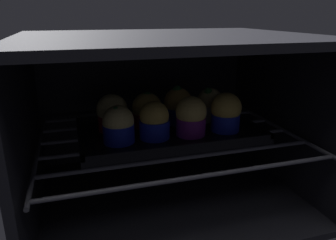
{
  "coord_description": "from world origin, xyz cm",
  "views": [
    {
      "loc": [
        -19.34,
        -41.51,
        39.53
      ],
      "look_at": [
        0.0,
        22.14,
        17.47
      ],
      "focal_mm": 34.47,
      "sensor_mm": 36.0,
      "label": 1
    }
  ],
  "objects_px": {
    "muffin_row0_col2": "(191,117)",
    "muffin_row0_col3": "(226,112)",
    "muffin_row0_col0": "(118,126)",
    "muffin_row1_col0": "(112,113)",
    "muffin_row1_col2": "(178,106)",
    "baking_tray": "(168,132)",
    "muffin_row0_col1": "(154,121)",
    "muffin_row1_col3": "(210,105)",
    "muffin_row1_col1": "(147,110)"
  },
  "relations": [
    {
      "from": "muffin_row0_col2",
      "to": "muffin_row0_col3",
      "type": "bearing_deg",
      "value": 2.17
    },
    {
      "from": "muffin_row0_col3",
      "to": "muffin_row0_col0",
      "type": "bearing_deg",
      "value": -179.86
    },
    {
      "from": "muffin_row1_col0",
      "to": "muffin_row1_col2",
      "type": "height_order",
      "value": "muffin_row1_col2"
    },
    {
      "from": "muffin_row0_col0",
      "to": "muffin_row0_col3",
      "type": "relative_size",
      "value": 0.89
    },
    {
      "from": "muffin_row0_col0",
      "to": "muffin_row1_col2",
      "type": "bearing_deg",
      "value": 28.04
    },
    {
      "from": "baking_tray",
      "to": "muffin_row0_col0",
      "type": "height_order",
      "value": "muffin_row0_col0"
    },
    {
      "from": "muffin_row0_col3",
      "to": "muffin_row1_col0",
      "type": "distance_m",
      "value": 0.25
    },
    {
      "from": "muffin_row0_col0",
      "to": "muffin_row0_col1",
      "type": "xyz_separation_m",
      "value": [
        0.07,
        0.0,
        0.0
      ]
    },
    {
      "from": "muffin_row0_col3",
      "to": "muffin_row1_col0",
      "type": "xyz_separation_m",
      "value": [
        -0.23,
        0.07,
        -0.0
      ]
    },
    {
      "from": "muffin_row1_col3",
      "to": "muffin_row0_col0",
      "type": "bearing_deg",
      "value": -161.2
    },
    {
      "from": "muffin_row0_col0",
      "to": "muffin_row0_col3",
      "type": "height_order",
      "value": "muffin_row0_col3"
    },
    {
      "from": "muffin_row0_col0",
      "to": "muffin_row1_col0",
      "type": "bearing_deg",
      "value": 91.46
    },
    {
      "from": "muffin_row0_col0",
      "to": "muffin_row0_col3",
      "type": "bearing_deg",
      "value": 0.14
    },
    {
      "from": "muffin_row1_col1",
      "to": "muffin_row1_col2",
      "type": "relative_size",
      "value": 0.9
    },
    {
      "from": "muffin_row0_col3",
      "to": "muffin_row1_col2",
      "type": "bearing_deg",
      "value": 135.86
    },
    {
      "from": "muffin_row0_col0",
      "to": "muffin_row1_col0",
      "type": "relative_size",
      "value": 0.93
    },
    {
      "from": "muffin_row0_col2",
      "to": "muffin_row0_col1",
      "type": "bearing_deg",
      "value": 176.43
    },
    {
      "from": "muffin_row0_col0",
      "to": "muffin_row1_col0",
      "type": "distance_m",
      "value": 0.07
    },
    {
      "from": "baking_tray",
      "to": "muffin_row0_col3",
      "type": "height_order",
      "value": "muffin_row0_col3"
    },
    {
      "from": "muffin_row1_col3",
      "to": "muffin_row1_col2",
      "type": "bearing_deg",
      "value": 178.55
    },
    {
      "from": "muffin_row0_col1",
      "to": "muffin_row1_col1",
      "type": "height_order",
      "value": "muffin_row1_col1"
    },
    {
      "from": "muffin_row0_col0",
      "to": "muffin_row1_col3",
      "type": "distance_m",
      "value": 0.24
    },
    {
      "from": "baking_tray",
      "to": "muffin_row0_col1",
      "type": "xyz_separation_m",
      "value": [
        -0.04,
        -0.04,
        0.04
      ]
    },
    {
      "from": "muffin_row1_col1",
      "to": "muffin_row1_col2",
      "type": "xyz_separation_m",
      "value": [
        0.07,
        0.0,
        0.0
      ]
    },
    {
      "from": "muffin_row0_col0",
      "to": "muffin_row0_col1",
      "type": "distance_m",
      "value": 0.07
    },
    {
      "from": "muffin_row0_col3",
      "to": "muffin_row1_col3",
      "type": "relative_size",
      "value": 1.03
    },
    {
      "from": "baking_tray",
      "to": "muffin_row0_col1",
      "type": "bearing_deg",
      "value": -137.48
    },
    {
      "from": "muffin_row0_col1",
      "to": "muffin_row1_col1",
      "type": "xyz_separation_m",
      "value": [
        0.0,
        0.08,
        0.0
      ]
    },
    {
      "from": "muffin_row1_col3",
      "to": "baking_tray",
      "type": "bearing_deg",
      "value": -161.34
    },
    {
      "from": "muffin_row0_col3",
      "to": "muffin_row1_col3",
      "type": "height_order",
      "value": "muffin_row0_col3"
    },
    {
      "from": "muffin_row1_col2",
      "to": "muffin_row0_col2",
      "type": "bearing_deg",
      "value": -89.5
    },
    {
      "from": "muffin_row0_col1",
      "to": "muffin_row0_col2",
      "type": "height_order",
      "value": "muffin_row0_col2"
    },
    {
      "from": "muffin_row0_col2",
      "to": "muffin_row1_col0",
      "type": "height_order",
      "value": "muffin_row0_col2"
    },
    {
      "from": "muffin_row0_col2",
      "to": "muffin_row1_col3",
      "type": "distance_m",
      "value": 0.11
    },
    {
      "from": "muffin_row1_col0",
      "to": "muffin_row1_col1",
      "type": "distance_m",
      "value": 0.08
    },
    {
      "from": "muffin_row0_col0",
      "to": "muffin_row1_col3",
      "type": "height_order",
      "value": "muffin_row1_col3"
    },
    {
      "from": "muffin_row1_col0",
      "to": "muffin_row1_col1",
      "type": "xyz_separation_m",
      "value": [
        0.08,
        0.0,
        -0.0
      ]
    },
    {
      "from": "muffin_row0_col2",
      "to": "muffin_row1_col0",
      "type": "bearing_deg",
      "value": 153.2
    },
    {
      "from": "muffin_row1_col0",
      "to": "muffin_row1_col3",
      "type": "bearing_deg",
      "value": 0.82
    },
    {
      "from": "baking_tray",
      "to": "muffin_row0_col3",
      "type": "xyz_separation_m",
      "value": [
        0.12,
        -0.04,
        0.05
      ]
    },
    {
      "from": "muffin_row1_col3",
      "to": "muffin_row0_col3",
      "type": "bearing_deg",
      "value": -87.87
    },
    {
      "from": "baking_tray",
      "to": "muffin_row1_col2",
      "type": "height_order",
      "value": "muffin_row1_col2"
    },
    {
      "from": "muffin_row1_col1",
      "to": "muffin_row0_col1",
      "type": "bearing_deg",
      "value": -92.01
    },
    {
      "from": "muffin_row0_col1",
      "to": "muffin_row1_col3",
      "type": "distance_m",
      "value": 0.17
    },
    {
      "from": "baking_tray",
      "to": "muffin_row1_col2",
      "type": "relative_size",
      "value": 4.34
    },
    {
      "from": "muffin_row0_col2",
      "to": "muffin_row0_col3",
      "type": "distance_m",
      "value": 0.08
    },
    {
      "from": "muffin_row1_col0",
      "to": "muffin_row1_col1",
      "type": "bearing_deg",
      "value": 2.3
    },
    {
      "from": "muffin_row1_col2",
      "to": "muffin_row1_col0",
      "type": "bearing_deg",
      "value": -178.0
    },
    {
      "from": "muffin_row0_col1",
      "to": "muffin_row1_col3",
      "type": "bearing_deg",
      "value": 25.95
    },
    {
      "from": "muffin_row0_col2",
      "to": "muffin_row1_col1",
      "type": "distance_m",
      "value": 0.11
    }
  ]
}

